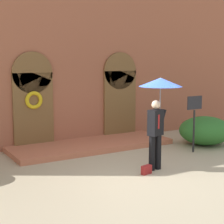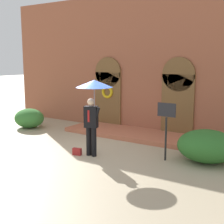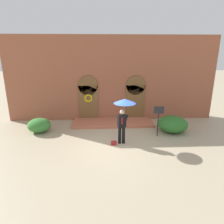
{
  "view_description": "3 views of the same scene",
  "coord_description": "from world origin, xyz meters",
  "views": [
    {
      "loc": [
        -5.42,
        -7.34,
        2.86
      ],
      "look_at": [
        -0.17,
        1.49,
        1.36
      ],
      "focal_mm": 60.0,
      "sensor_mm": 36.0,
      "label": 1
    },
    {
      "loc": [
        5.95,
        -7.35,
        2.99
      ],
      "look_at": [
        -0.04,
        1.83,
        1.1
      ],
      "focal_mm": 50.0,
      "sensor_mm": 36.0,
      "label": 2
    },
    {
      "loc": [
        -0.65,
        -9.3,
        4.59
      ],
      "look_at": [
        -0.12,
        1.55,
        1.27
      ],
      "focal_mm": 32.0,
      "sensor_mm": 36.0,
      "label": 3
    }
  ],
  "objects": [
    {
      "name": "building_facade",
      "position": [
        -0.0,
        4.15,
        2.68
      ],
      "size": [
        14.0,
        2.3,
        5.6
      ],
      "color": "#9E563D",
      "rests_on": "ground"
    },
    {
      "name": "ground_plane",
      "position": [
        0.0,
        0.0,
        0.0
      ],
      "size": [
        80.0,
        80.0,
        0.0
      ],
      "primitive_type": "plane",
      "color": "tan"
    },
    {
      "name": "shrub_right",
      "position": [
        3.47,
        1.55,
        0.47
      ],
      "size": [
        1.73,
        1.68,
        0.93
      ],
      "primitive_type": "ellipsoid",
      "color": "#2D6B28",
      "rests_on": "ground"
    },
    {
      "name": "handbag",
      "position": [
        -0.1,
        -0.07,
        0.11
      ],
      "size": [
        0.3,
        0.17,
        0.22
      ],
      "primitive_type": "cube",
      "rotation": [
        0.0,
        0.0,
        0.2
      ],
      "color": "maroon",
      "rests_on": "ground"
    },
    {
      "name": "sign_post",
      "position": [
        2.41,
        0.97,
        1.16
      ],
      "size": [
        0.56,
        0.06,
        1.72
      ],
      "color": "black",
      "rests_on": "ground"
    },
    {
      "name": "person_with_umbrella",
      "position": [
        0.41,
        0.13,
        1.91
      ],
      "size": [
        1.1,
        1.1,
        2.36
      ],
      "color": "black",
      "rests_on": "ground"
    },
    {
      "name": "shrub_left",
      "position": [
        -4.39,
        1.87,
        0.42
      ],
      "size": [
        1.33,
        1.19,
        0.83
      ],
      "primitive_type": "ellipsoid",
      "color": "#387A33",
      "rests_on": "ground"
    }
  ]
}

